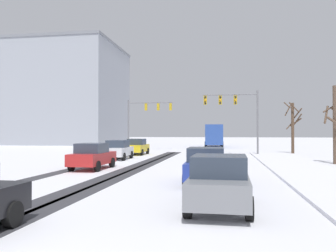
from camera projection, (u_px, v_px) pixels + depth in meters
name	position (u px, v px, depth m)	size (l,w,h in m)	color
wheel_track_left_lane	(128.00, 169.00, 21.91)	(0.97, 36.90, 0.01)	#38383D
wheel_track_right_lane	(139.00, 169.00, 21.80)	(0.88, 36.90, 0.01)	#38383D
wheel_track_center	(77.00, 168.00, 22.45)	(0.91, 36.90, 0.01)	#38383D
sidewalk_kerb_right	(314.00, 174.00, 18.55)	(4.00, 36.90, 0.12)	white
traffic_signal_near_right	(235.00, 108.00, 35.28)	(5.59, 0.71, 6.50)	slate
traffic_signal_far_left	(146.00, 113.00, 45.21)	(5.92, 0.53, 6.50)	slate
car_yellow_cab_lead	(137.00, 147.00, 35.55)	(1.86, 4.11, 1.62)	yellow
car_white_second	(118.00, 150.00, 29.48)	(1.91, 4.14, 1.62)	silver
car_red_third	(93.00, 156.00, 21.70)	(1.89, 4.13, 1.62)	red
car_blue_fourth	(206.00, 165.00, 15.62)	(1.86, 4.12, 1.62)	#233899
car_grey_fifth	(220.00, 182.00, 10.46)	(1.90, 4.14, 1.62)	slate
bus_oncoming	(214.00, 134.00, 54.17)	(3.01, 11.09, 3.38)	#284793
bare_tree_sidewalk_mid	(336.00, 122.00, 25.20)	(2.21, 2.23, 5.67)	brown
bare_tree_sidewalk_far	(293.00, 125.00, 37.80)	(1.86, 1.84, 5.60)	#4C3828
office_building_far_left_block	(70.00, 95.00, 68.67)	(19.27, 19.55, 19.18)	#9399A3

